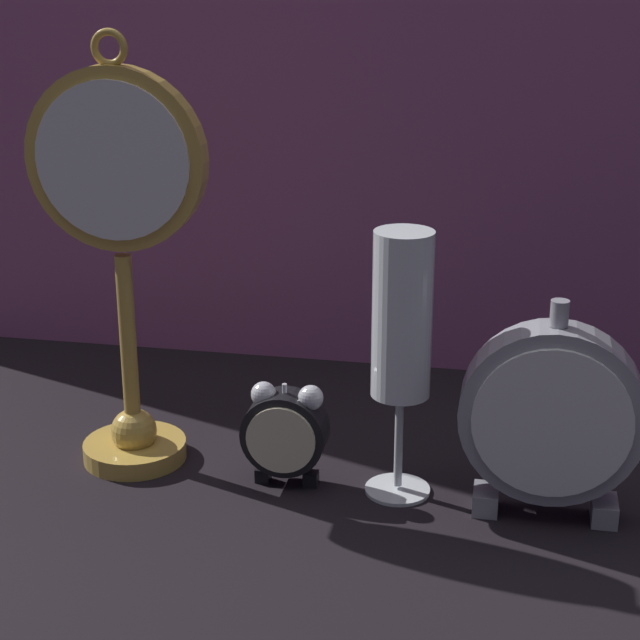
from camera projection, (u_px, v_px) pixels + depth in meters
ground_plane at (301, 508)px, 0.86m from camera, size 4.00×4.00×0.00m
pocket_watch_on_stand at (122, 252)px, 0.88m from camera, size 0.15×0.09×0.37m
alarm_clock_twin_bell at (285, 429)px, 0.88m from camera, size 0.07×0.03×0.09m
mantel_clock_silver at (551, 416)px, 0.82m from camera, size 0.14×0.04×0.18m
champagne_flute at (402, 332)px, 0.84m from camera, size 0.05×0.05×0.22m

